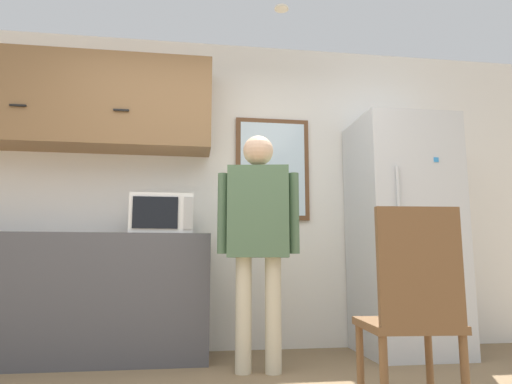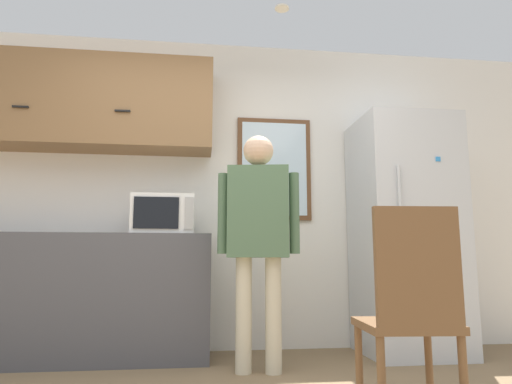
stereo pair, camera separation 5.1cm
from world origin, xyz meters
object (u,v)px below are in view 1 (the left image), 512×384
(refrigerator, at_px, (403,234))
(chair, at_px, (413,304))
(microwave, at_px, (163,215))
(person, at_px, (258,225))

(refrigerator, relative_size, chair, 1.93)
(refrigerator, height_order, chair, refrigerator)
(microwave, height_order, refrigerator, refrigerator)
(person, xyz_separation_m, refrigerator, (1.28, 0.44, -0.02))
(microwave, height_order, person, person)
(person, bearing_deg, microwave, 155.79)
(microwave, bearing_deg, person, -33.63)
(microwave, bearing_deg, chair, -47.32)
(chair, bearing_deg, microwave, -42.72)
(microwave, xyz_separation_m, person, (0.68, -0.45, -0.11))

